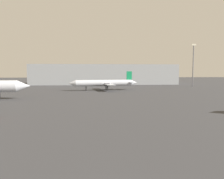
{
  "coord_description": "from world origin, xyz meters",
  "views": [
    {
      "loc": [
        -0.27,
        -10.52,
        8.11
      ],
      "look_at": [
        5.46,
        53.41,
        2.68
      ],
      "focal_mm": 33.36,
      "sensor_mm": 36.0,
      "label": 1
    }
  ],
  "objects": [
    {
      "name": "terminal_building",
      "position": [
        7.16,
        130.66,
        6.45
      ],
      "size": [
        94.0,
        25.55,
        12.91
      ],
      "primitive_type": "cube",
      "color": "#999EA3",
      "rests_on": "ground_plane"
    },
    {
      "name": "airplane_distant",
      "position": [
        4.63,
        80.84,
        3.26
      ],
      "size": [
        30.89,
        18.58,
        8.39
      ],
      "rotation": [
        0.0,
        0.0,
        3.29
      ],
      "color": "silver",
      "rests_on": "ground_plane"
    },
    {
      "name": "light_mast_right",
      "position": [
        53.13,
        97.33,
        12.76
      ],
      "size": [
        2.4,
        0.5,
        22.94
      ],
      "color": "slate",
      "rests_on": "ground_plane"
    }
  ]
}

